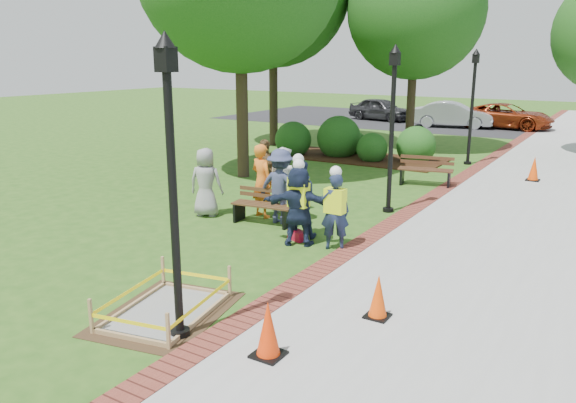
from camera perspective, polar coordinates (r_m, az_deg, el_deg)
The scene contains 32 objects.
ground at distance 11.38m, azimuth -5.35°, elevation -5.84°, with size 100.00×100.00×0.00m, color #285116.
sidewalk at distance 18.96m, azimuth 26.48°, elevation 0.94°, with size 6.00×60.00×0.02m, color #9E9E99.
brick_edging at distance 19.48m, azimuth 16.98°, elevation 2.18°, with size 0.50×60.00×0.03m, color maroon.
mulch_bed at distance 22.91m, azimuth 6.78°, elevation 4.47°, with size 7.00×3.00×0.05m, color #381E0F.
parking_lot at distance 36.29m, azimuth 21.39°, elevation 7.19°, with size 36.00×12.00×0.01m, color black.
wet_concrete_pad at distance 9.14m, azimuth -12.34°, elevation -9.76°, with size 2.11×2.59×0.55m.
bench_near at distance 13.63m, azimuth -2.52°, elevation -1.18°, with size 1.59×0.68×0.84m.
bench_far at distance 18.26m, azimuth 13.77°, elevation 2.49°, with size 1.75×0.88×0.91m.
cone_front at distance 7.68m, azimuth -2.03°, elevation -12.98°, with size 0.41×0.41×0.81m.
cone_back at distance 8.86m, azimuth 9.15°, elevation -9.59°, with size 0.36×0.36×0.72m.
cone_far at distance 20.03m, azimuth 23.70°, elevation 3.02°, with size 0.42×0.42×0.82m.
toolbox at distance 12.45m, azimuth 0.96°, elevation -3.45°, with size 0.43×0.24×0.22m, color #A80C26.
lamp_near at distance 7.72m, azimuth -11.74°, elevation 3.34°, with size 0.28×0.28×4.26m.
lamp_mid at distance 14.54m, azimuth 10.55°, elevation 8.45°, with size 0.28×0.28×4.26m.
lamp_far at distance 22.17m, azimuth 18.25°, elevation 9.94°, with size 0.28×0.28×4.26m.
tree_back at distance 24.99m, azimuth 12.87°, elevation 18.42°, with size 5.67×5.67×8.68m.
shrub_a at distance 23.47m, azimuth 0.52°, elevation 4.75°, with size 1.51×1.51×1.51m, color #174B15.
shrub_b at distance 23.25m, azimuth 5.15°, elevation 4.61°, with size 1.79×1.79×1.79m, color #174B15.
shrub_c at distance 22.23m, azimuth 8.49°, elevation 4.06°, with size 1.21×1.21×1.21m, color #174B15.
shrub_d at distance 22.40m, azimuth 12.78°, elevation 3.93°, with size 1.51×1.51×1.51m, color #174B15.
shrub_e at distance 23.83m, azimuth 6.68°, elevation 4.80°, with size 1.06×1.06×1.06m, color #174B15.
casual_person_a at distance 14.32m, azimuth -8.34°, elevation 1.93°, with size 0.64×0.52×1.74m.
casual_person_b at distance 14.09m, azimuth -2.67°, elevation 2.10°, with size 0.68×0.53×1.86m.
casual_person_c at distance 14.49m, azimuth -0.46°, elevation 2.18°, with size 0.59×0.42×1.72m.
casual_person_d at distance 15.21m, azimuth -2.37°, elevation 2.94°, with size 0.69×0.61×1.81m.
casual_person_e at distance 13.55m, azimuth -0.75°, elevation 1.54°, with size 0.60×0.40×1.82m.
hivis_worker_a at distance 11.91m, azimuth 1.08°, elevation -0.14°, with size 0.65×0.53×1.88m.
hivis_worker_b at distance 11.71m, azimuth 4.80°, elevation -0.67°, with size 0.62×0.53×1.78m.
hivis_worker_c at distance 12.43m, azimuth 1.04°, elevation 0.51°, with size 0.67×0.61×1.90m.
parked_car_a at distance 37.26m, azimuth 9.36°, elevation 8.14°, with size 4.83×2.10×1.58m, color #2C2B2E.
parked_car_b at distance 34.35m, azimuth 16.31°, elevation 7.24°, with size 4.94×2.15×1.61m, color #AFB0B4.
parked_car_c at distance 34.81m, azimuth 21.19°, elevation 6.94°, with size 4.73×2.06×1.54m, color maroon.
Camera 1 is at (6.48, -8.49, 3.91)m, focal length 35.00 mm.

